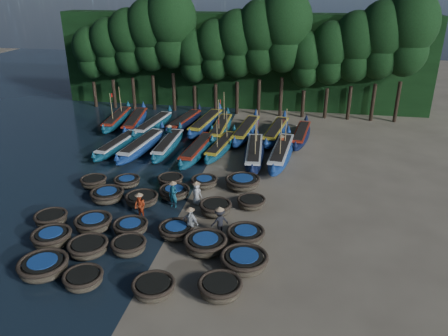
% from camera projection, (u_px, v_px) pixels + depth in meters
% --- Properties ---
extents(ground, '(120.00, 120.00, 0.00)m').
position_uv_depth(ground, '(189.00, 197.00, 28.69)').
color(ground, gray).
rests_on(ground, ground).
extents(foliage_wall, '(40.00, 3.00, 10.00)m').
position_uv_depth(foliage_wall, '(241.00, 61.00, 47.94)').
color(foliage_wall, black).
rests_on(foliage_wall, ground).
extents(coracle_1, '(2.51, 2.51, 0.81)m').
position_uv_depth(coracle_1, '(43.00, 267.00, 20.99)').
color(coracle_1, '#4B422F').
rests_on(coracle_1, ground).
extents(coracle_2, '(1.91, 1.91, 0.70)m').
position_uv_depth(coracle_2, '(83.00, 279.00, 20.22)').
color(coracle_2, '#4B422F').
rests_on(coracle_2, ground).
extents(coracle_3, '(2.44, 2.44, 0.71)m').
position_uv_depth(coracle_3, '(154.00, 287.00, 19.65)').
color(coracle_3, '#4B422F').
rests_on(coracle_3, ground).
extents(coracle_4, '(2.29, 2.29, 0.80)m').
position_uv_depth(coracle_4, '(220.00, 288.00, 19.55)').
color(coracle_4, '#4B422F').
rests_on(coracle_4, ground).
extents(coracle_5, '(2.38, 2.38, 0.83)m').
position_uv_depth(coracle_5, '(52.00, 238.00, 23.31)').
color(coracle_5, '#4B422F').
rests_on(coracle_5, ground).
extents(coracle_6, '(2.54, 2.54, 0.76)m').
position_uv_depth(coracle_6, '(88.00, 247.00, 22.55)').
color(coracle_6, '#4B422F').
rests_on(coracle_6, ground).
extents(coracle_7, '(2.22, 2.22, 0.75)m').
position_uv_depth(coracle_7, '(129.00, 246.00, 22.67)').
color(coracle_7, '#4B422F').
rests_on(coracle_7, ground).
extents(coracle_8, '(2.31, 2.31, 0.83)m').
position_uv_depth(coracle_8, '(206.00, 244.00, 22.77)').
color(coracle_8, '#4B422F').
rests_on(coracle_8, ground).
extents(coracle_9, '(2.83, 2.83, 0.82)m').
position_uv_depth(coracle_9, '(244.00, 261.00, 21.40)').
color(coracle_9, '#4B422F').
rests_on(coracle_9, ground).
extents(coracle_10, '(2.18, 2.18, 0.71)m').
position_uv_depth(coracle_10, '(51.00, 218.00, 25.35)').
color(coracle_10, '#4B422F').
rests_on(coracle_10, ground).
extents(coracle_11, '(2.36, 2.36, 0.80)m').
position_uv_depth(coracle_11, '(93.00, 223.00, 24.74)').
color(coracle_11, '#4B422F').
rests_on(coracle_11, ground).
extents(coracle_12, '(2.18, 2.18, 0.66)m').
position_uv_depth(coracle_12, '(131.00, 227.00, 24.52)').
color(coracle_12, '#4B422F').
rests_on(coracle_12, ground).
extents(coracle_13, '(2.02, 2.02, 0.68)m').
position_uv_depth(coracle_13, '(176.00, 230.00, 24.20)').
color(coracle_13, '#4B422F').
rests_on(coracle_13, ground).
extents(coracle_14, '(2.39, 2.39, 0.81)m').
position_uv_depth(coracle_14, '(246.00, 235.00, 23.55)').
color(coracle_14, '#4B422F').
rests_on(coracle_14, ground).
extents(coracle_15, '(2.55, 2.55, 0.78)m').
position_uv_depth(coracle_15, '(107.00, 195.00, 27.98)').
color(coracle_15, '#4B422F').
rests_on(coracle_15, ground).
extents(coracle_16, '(2.26, 2.26, 0.70)m').
position_uv_depth(coracle_16, '(142.00, 199.00, 27.58)').
color(coracle_16, '#4B422F').
rests_on(coracle_16, ground).
extents(coracle_17, '(2.45, 2.45, 0.71)m').
position_uv_depth(coracle_17, '(174.00, 192.00, 28.47)').
color(coracle_17, '#4B422F').
rests_on(coracle_17, ground).
extents(coracle_18, '(2.12, 2.12, 0.79)m').
position_uv_depth(coracle_18, '(216.00, 208.00, 26.43)').
color(coracle_18, '#4B422F').
rests_on(coracle_18, ground).
extents(coracle_19, '(2.14, 2.14, 0.64)m').
position_uv_depth(coracle_19, '(251.00, 202.00, 27.28)').
color(coracle_19, '#4B422F').
rests_on(coracle_19, ground).
extents(coracle_20, '(2.08, 2.08, 0.71)m').
position_uv_depth(coracle_20, '(94.00, 182.00, 29.96)').
color(coracle_20, '#4B422F').
rests_on(coracle_20, ground).
extents(coracle_21, '(2.23, 2.23, 0.64)m').
position_uv_depth(coracle_21, '(127.00, 182.00, 30.09)').
color(coracle_21, '#4B422F').
rests_on(coracle_21, ground).
extents(coracle_22, '(1.85, 1.85, 0.67)m').
position_uv_depth(coracle_22, '(170.00, 180.00, 30.28)').
color(coracle_22, '#4B422F').
rests_on(coracle_22, ground).
extents(coracle_23, '(2.23, 2.23, 0.70)m').
position_uv_depth(coracle_23, '(204.00, 182.00, 29.93)').
color(coracle_23, '#4B422F').
rests_on(coracle_23, ground).
extents(coracle_24, '(2.41, 2.41, 0.80)m').
position_uv_depth(coracle_24, '(243.00, 182.00, 29.79)').
color(coracle_24, '#4B422F').
rests_on(coracle_24, ground).
extents(long_boat_2, '(2.20, 7.60, 1.35)m').
position_uv_depth(long_boat_2, '(118.00, 145.00, 36.39)').
color(long_boat_2, navy).
rests_on(long_boat_2, ground).
extents(long_boat_3, '(2.42, 8.56, 1.52)m').
position_uv_depth(long_boat_3, '(142.00, 146.00, 36.04)').
color(long_boat_3, navy).
rests_on(long_boat_3, ground).
extents(long_boat_4, '(1.46, 8.05, 1.42)m').
position_uv_depth(long_boat_4, '(168.00, 145.00, 36.28)').
color(long_boat_4, navy).
rests_on(long_boat_4, ground).
extents(long_boat_5, '(2.15, 8.43, 1.49)m').
position_uv_depth(long_boat_5, '(198.00, 150.00, 35.22)').
color(long_boat_5, navy).
rests_on(long_boat_5, ground).
extents(long_boat_6, '(2.32, 7.63, 3.27)m').
position_uv_depth(long_boat_6, '(222.00, 147.00, 35.97)').
color(long_boat_6, navy).
rests_on(long_boat_6, ground).
extents(long_boat_7, '(2.21, 8.86, 3.77)m').
position_uv_depth(long_boat_7, '(254.00, 153.00, 34.41)').
color(long_boat_7, '#0E1634').
rests_on(long_boat_7, ground).
extents(long_boat_8, '(2.29, 9.10, 3.88)m').
position_uv_depth(long_boat_8, '(281.00, 153.00, 34.38)').
color(long_boat_8, navy).
rests_on(long_boat_8, ground).
extents(long_boat_9, '(2.26, 8.33, 3.55)m').
position_uv_depth(long_boat_9, '(117.00, 119.00, 42.84)').
color(long_boat_9, navy).
rests_on(long_boat_9, ground).
extents(long_boat_10, '(2.78, 8.64, 1.54)m').
position_uv_depth(long_boat_10, '(135.00, 121.00, 42.23)').
color(long_boat_10, navy).
rests_on(long_boat_10, ground).
extents(long_boat_11, '(2.32, 8.46, 1.50)m').
position_uv_depth(long_boat_11, '(153.00, 125.00, 41.17)').
color(long_boat_11, navy).
rests_on(long_boat_11, ground).
extents(long_boat_12, '(2.60, 8.00, 1.42)m').
position_uv_depth(long_boat_12, '(184.00, 122.00, 42.22)').
color(long_boat_12, '#0E1634').
rests_on(long_boat_12, ground).
extents(long_boat_13, '(2.61, 9.03, 1.60)m').
position_uv_depth(long_boat_13, '(206.00, 123.00, 41.57)').
color(long_boat_13, navy).
rests_on(long_boat_13, ground).
extents(long_boat_14, '(1.66, 8.78, 3.73)m').
position_uv_depth(long_boat_14, '(221.00, 129.00, 40.13)').
color(long_boat_14, navy).
rests_on(long_boat_14, ground).
extents(long_boat_15, '(2.38, 8.77, 1.55)m').
position_uv_depth(long_boat_15, '(246.00, 131.00, 39.58)').
color(long_boat_15, navy).
rests_on(long_boat_15, ground).
extents(long_boat_16, '(2.64, 8.65, 1.53)m').
position_uv_depth(long_boat_16, '(276.00, 132.00, 39.28)').
color(long_boat_16, navy).
rests_on(long_boat_16, ground).
extents(long_boat_17, '(2.21, 7.90, 1.40)m').
position_uv_depth(long_boat_17, '(301.00, 135.00, 38.61)').
color(long_boat_17, '#0E1634').
rests_on(long_boat_17, ground).
extents(fisherman_0, '(0.86, 0.74, 1.69)m').
position_uv_depth(fisherman_0, '(197.00, 192.00, 27.52)').
color(fisherman_0, beige).
rests_on(fisherman_0, ground).
extents(fisherman_1, '(0.72, 0.58, 1.90)m').
position_uv_depth(fisherman_1, '(173.00, 193.00, 27.12)').
color(fisherman_1, '#185366').
rests_on(fisherman_1, ground).
extents(fisherman_2, '(0.96, 0.89, 1.79)m').
position_uv_depth(fisherman_2, '(140.00, 205.00, 25.88)').
color(fisherman_2, '#C8411A').
rests_on(fisherman_2, ground).
extents(fisherman_3, '(1.20, 1.07, 1.81)m').
position_uv_depth(fisherman_3, '(220.00, 221.00, 24.24)').
color(fisherman_3, black).
rests_on(fisherman_3, ground).
extents(fisherman_4, '(1.11, 0.80, 1.96)m').
position_uv_depth(fisherman_4, '(190.00, 222.00, 23.94)').
color(fisherman_4, beige).
rests_on(fisherman_4, ground).
extents(fisherman_5, '(1.53, 1.06, 1.79)m').
position_uv_depth(fisherman_5, '(170.00, 134.00, 37.98)').
color(fisherman_5, '#185366').
rests_on(fisherman_5, ground).
extents(fisherman_6, '(0.57, 0.79, 1.71)m').
position_uv_depth(fisherman_6, '(282.00, 144.00, 35.72)').
color(fisherman_6, '#C8411A').
rests_on(fisherman_6, ground).
extents(tree_0, '(3.68, 3.68, 8.68)m').
position_uv_depth(tree_0, '(90.00, 53.00, 47.03)').
color(tree_0, black).
rests_on(tree_0, ground).
extents(tree_1, '(4.09, 4.09, 9.65)m').
position_uv_depth(tree_1, '(109.00, 47.00, 46.39)').
color(tree_1, black).
rests_on(tree_1, ground).
extents(tree_2, '(4.51, 4.51, 10.63)m').
position_uv_depth(tree_2, '(129.00, 41.00, 45.74)').
color(tree_2, black).
rests_on(tree_2, ground).
extents(tree_3, '(4.92, 4.92, 11.60)m').
position_uv_depth(tree_3, '(150.00, 34.00, 45.09)').
color(tree_3, black).
rests_on(tree_3, ground).
extents(tree_4, '(5.34, 5.34, 12.58)m').
position_uv_depth(tree_4, '(171.00, 28.00, 44.45)').
color(tree_4, black).
rests_on(tree_4, ground).
extents(tree_5, '(3.68, 3.68, 8.68)m').
position_uv_depth(tree_5, '(194.00, 56.00, 45.14)').
color(tree_5, black).
rests_on(tree_5, ground).
extents(tree_6, '(4.09, 4.09, 9.65)m').
position_uv_depth(tree_6, '(215.00, 50.00, 44.49)').
color(tree_6, black).
rests_on(tree_6, ground).
extents(tree_7, '(4.51, 4.51, 10.63)m').
position_uv_depth(tree_7, '(238.00, 43.00, 43.85)').
color(tree_7, black).
rests_on(tree_7, ground).
extents(tree_8, '(4.92, 4.92, 11.60)m').
position_uv_depth(tree_8, '(261.00, 37.00, 43.20)').
color(tree_8, black).
rests_on(tree_8, ground).
extents(tree_9, '(5.34, 5.34, 12.58)m').
position_uv_depth(tree_9, '(284.00, 30.00, 42.55)').
color(tree_9, black).
rests_on(tree_9, ground).
extents(tree_10, '(3.68, 3.68, 8.68)m').
position_uv_depth(tree_10, '(306.00, 59.00, 43.24)').
color(tree_10, black).
rests_on(tree_10, ground).
extents(tree_11, '(4.09, 4.09, 9.65)m').
position_uv_depth(tree_11, '(331.00, 53.00, 42.60)').
color(tree_11, black).
rests_on(tree_11, ground).
extents(tree_12, '(4.51, 4.51, 10.63)m').
position_uv_depth(tree_12, '(356.00, 46.00, 41.95)').
color(tree_12, black).
rests_on(tree_12, ground).
extents(tree_13, '(4.92, 4.92, 11.60)m').
position_uv_depth(tree_13, '(382.00, 39.00, 41.30)').
color(tree_13, black).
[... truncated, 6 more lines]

